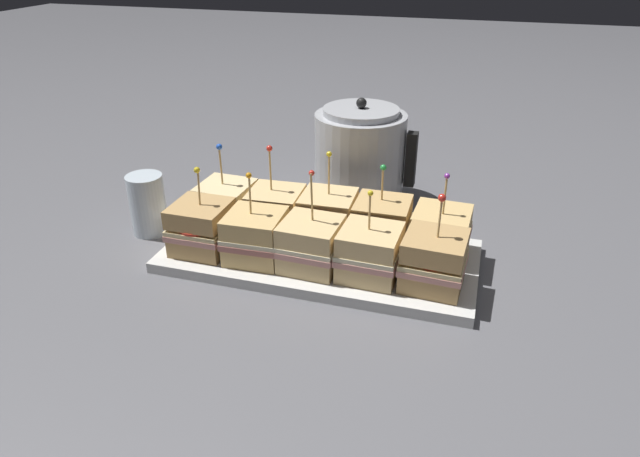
# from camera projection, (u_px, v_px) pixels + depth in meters

# --- Properties ---
(ground_plane) EXTENTS (6.00, 6.00, 0.00)m
(ground_plane) POSITION_uv_depth(u_px,v_px,m) (320.00, 261.00, 0.95)
(ground_plane) COLOR slate
(serving_platter) EXTENTS (0.51, 0.23, 0.02)m
(serving_platter) POSITION_uv_depth(u_px,v_px,m) (320.00, 256.00, 0.95)
(serving_platter) COLOR silver
(serving_platter) RESTS_ON ground_plane
(sandwich_front_far_left) EXTENTS (0.09, 0.09, 0.15)m
(sandwich_front_far_left) POSITION_uv_depth(u_px,v_px,m) (202.00, 228.00, 0.93)
(sandwich_front_far_left) COLOR tan
(sandwich_front_far_left) RESTS_ON serving_platter
(sandwich_front_left) EXTENTS (0.10, 0.10, 0.15)m
(sandwich_front_left) POSITION_uv_depth(u_px,v_px,m) (256.00, 236.00, 0.91)
(sandwich_front_left) COLOR tan
(sandwich_front_left) RESTS_ON serving_platter
(sandwich_front_center) EXTENTS (0.10, 0.10, 0.16)m
(sandwich_front_center) POSITION_uv_depth(u_px,v_px,m) (311.00, 244.00, 0.89)
(sandwich_front_center) COLOR #DBB77A
(sandwich_front_center) RESTS_ON serving_platter
(sandwich_front_right) EXTENTS (0.10, 0.10, 0.14)m
(sandwich_front_right) POSITION_uv_depth(u_px,v_px,m) (370.00, 253.00, 0.86)
(sandwich_front_right) COLOR #DBB77A
(sandwich_front_right) RESTS_ON serving_platter
(sandwich_front_far_right) EXTENTS (0.10, 0.10, 0.15)m
(sandwich_front_far_right) POSITION_uv_depth(u_px,v_px,m) (434.00, 261.00, 0.84)
(sandwich_front_far_right) COLOR tan
(sandwich_front_far_right) RESTS_ON serving_platter
(sandwich_back_far_left) EXTENTS (0.10, 0.10, 0.15)m
(sandwich_back_far_left) POSITION_uv_depth(u_px,v_px,m) (226.00, 204.00, 1.01)
(sandwich_back_far_left) COLOR beige
(sandwich_back_far_left) RESTS_ON serving_platter
(sandwich_back_left) EXTENTS (0.10, 0.10, 0.16)m
(sandwich_back_left) POSITION_uv_depth(u_px,v_px,m) (276.00, 211.00, 0.99)
(sandwich_back_left) COLOR #DBB77A
(sandwich_back_left) RESTS_ON serving_platter
(sandwich_back_center) EXTENTS (0.10, 0.10, 0.16)m
(sandwich_back_center) POSITION_uv_depth(u_px,v_px,m) (328.00, 217.00, 0.97)
(sandwich_back_center) COLOR #DBB77A
(sandwich_back_center) RESTS_ON serving_platter
(sandwich_back_right) EXTENTS (0.09, 0.09, 0.14)m
(sandwich_back_right) POSITION_uv_depth(u_px,v_px,m) (382.00, 224.00, 0.94)
(sandwich_back_right) COLOR tan
(sandwich_back_right) RESTS_ON serving_platter
(sandwich_back_far_right) EXTENTS (0.10, 0.10, 0.15)m
(sandwich_back_far_right) POSITION_uv_depth(u_px,v_px,m) (441.00, 233.00, 0.92)
(sandwich_back_far_right) COLOR tan
(sandwich_back_far_right) RESTS_ON serving_platter
(kettle_steel) EXTENTS (0.20, 0.18, 0.21)m
(kettle_steel) POSITION_uv_depth(u_px,v_px,m) (360.00, 156.00, 1.13)
(kettle_steel) COLOR #B7BABF
(kettle_steel) RESTS_ON ground_plane
(drinking_glass) EXTENTS (0.06, 0.06, 0.11)m
(drinking_glass) POSITION_uv_depth(u_px,v_px,m) (148.00, 204.00, 1.02)
(drinking_glass) COLOR silver
(drinking_glass) RESTS_ON ground_plane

